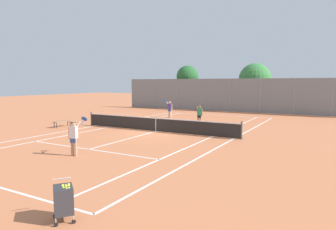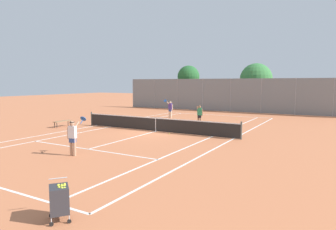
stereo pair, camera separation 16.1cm
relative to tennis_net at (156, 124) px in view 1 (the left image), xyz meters
name	(u,v)px [view 1 (the left image)]	position (x,y,z in m)	size (l,w,h in m)	color
ground_plane	(156,131)	(0.00, 0.00, -0.51)	(120.00, 120.00, 0.00)	#C67047
court_line_markings	(156,131)	(0.00, 0.00, -0.51)	(11.10, 23.90, 0.01)	white
tennis_net	(156,124)	(0.00, 0.00, 0.00)	(12.00, 0.10, 1.07)	#474C47
ball_cart	(64,199)	(5.11, -12.50, 0.03)	(0.78, 0.75, 0.96)	#2D2D33
player_near_side	(74,136)	(0.38, -7.72, 0.42)	(0.54, 0.83, 1.77)	tan
player_far_left	(170,108)	(-3.03, 7.40, 0.42)	(0.67, 0.73, 1.77)	beige
player_far_right	(199,114)	(1.49, 4.03, 0.40)	(0.44, 0.54, 1.60)	#936B4C
loose_tennis_ball_0	(170,134)	(1.40, -0.56, -0.48)	(0.07, 0.07, 0.07)	#D1DB33
loose_tennis_ball_1	(236,119)	(2.82, 9.41, -0.48)	(0.07, 0.07, 0.07)	#D1DB33
courtside_bench	(62,122)	(-7.25, -1.73, -0.10)	(0.36, 1.50, 0.47)	olive
back_fence	(230,95)	(0.00, 16.14, 1.41)	(27.74, 0.08, 3.83)	gray
tree_behind_left	(187,77)	(-6.40, 18.14, 3.51)	(2.85, 2.85, 5.55)	brown
tree_behind_right	(255,80)	(2.15, 19.16, 3.16)	(3.81, 3.81, 5.65)	brown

